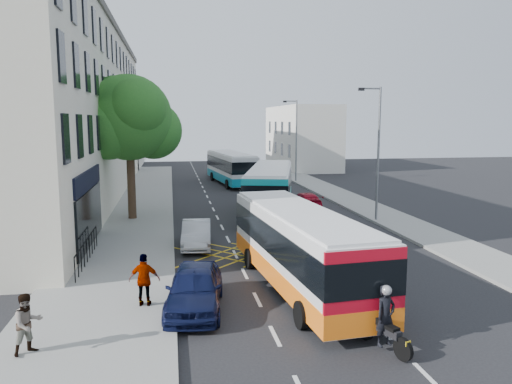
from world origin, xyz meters
name	(u,v)px	position (x,y,z in m)	size (l,w,h in m)	color
ground	(345,294)	(0.00, 0.00, 0.00)	(120.00, 120.00, 0.00)	black
pavement_left	(133,219)	(-8.50, 15.00, 0.07)	(5.00, 70.00, 0.15)	gray
pavement_right	(375,211)	(7.50, 15.00, 0.07)	(3.00, 70.00, 0.15)	gray
terrace_main	(66,113)	(-14.00, 24.49, 6.76)	(8.30, 45.00, 13.50)	beige
terrace_far	(112,129)	(-14.00, 55.00, 5.00)	(8.00, 20.00, 10.00)	silver
building_right	(301,137)	(11.00, 48.00, 4.00)	(6.00, 18.00, 8.00)	silver
street_tree	(129,119)	(-8.51, 14.97, 6.29)	(6.30, 5.70, 8.80)	#382619
lamp_near	(377,147)	(6.20, 12.00, 4.62)	(1.45, 0.15, 8.00)	slate
lamp_far	(295,136)	(6.20, 32.00, 4.62)	(1.45, 0.15, 8.00)	slate
railings	(87,249)	(-9.70, 5.30, 0.72)	(0.08, 5.60, 1.14)	black
bus_near	(300,247)	(-1.44, 0.95, 1.55)	(3.37, 10.65, 2.94)	silver
bus_mid	(270,189)	(0.36, 15.50, 1.67)	(5.37, 11.59, 3.18)	silver
bus_far	(231,167)	(-0.29, 31.83, 1.61)	(3.86, 11.11, 3.06)	silver
motorbike	(385,320)	(-0.46, -4.36, 0.86)	(0.85, 1.99, 1.84)	black
parked_car_blue	(195,288)	(-5.38, -0.59, 0.75)	(1.76, 4.38, 1.49)	#0E1338
parked_car_silver	(197,234)	(-4.90, 7.67, 0.65)	(1.37, 3.93, 1.30)	#AFB3B7
red_hatchback	(305,200)	(3.29, 17.44, 0.56)	(1.57, 3.86, 1.12)	#A7071C
distant_car_grey	(221,169)	(-0.53, 39.06, 0.73)	(2.43, 5.26, 1.46)	#424349
distant_car_silver	(268,167)	(5.42, 41.85, 0.69)	(1.62, 4.02, 1.37)	#AFB3B7
distant_car_dark	(252,162)	(4.57, 49.07, 0.68)	(1.45, 4.14, 1.37)	black
pedestrian_near	(28,324)	(-9.83, -3.25, 0.96)	(0.79, 0.61, 1.62)	gray
pedestrian_far	(145,280)	(-7.00, -0.28, 1.02)	(1.02, 0.43, 1.74)	gray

